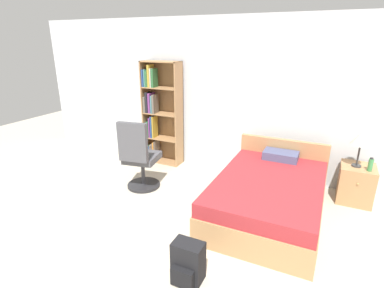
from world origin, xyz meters
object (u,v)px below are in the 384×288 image
bed (269,194)px  office_chair (139,158)px  nightstand (356,184)px  water_bottle (371,165)px  table_lamp (362,139)px  backpack_black (188,263)px  bookshelf (158,114)px

bed → office_chair: office_chair is taller
bed → nightstand: bearing=38.9°
nightstand → water_bottle: (0.12, -0.12, 0.36)m
nightstand → office_chair: bearing=-161.0°
table_lamp → water_bottle: 0.37m
bed → office_chair: 1.97m
bed → backpack_black: size_ratio=4.88×
bookshelf → nightstand: bearing=-1.6°
table_lamp → bed: bearing=-140.7°
office_chair → backpack_black: size_ratio=2.73×
bookshelf → table_lamp: (3.30, -0.11, 0.01)m
bed → water_bottle: bearing=32.0°
bookshelf → water_bottle: size_ratio=9.76×
bookshelf → backpack_black: (1.83, -2.50, -0.74)m
bed → table_lamp: size_ratio=3.87×
nightstand → water_bottle: bearing=-45.5°
bed → nightstand: 1.36m
table_lamp → water_bottle: bearing=-33.2°
water_bottle → backpack_black: size_ratio=0.47×
table_lamp → water_bottle: size_ratio=2.70×
water_bottle → backpack_black: water_bottle is taller
bed → water_bottle: size_ratio=10.46×
office_chair → bed: bearing=5.4°
table_lamp → bookshelf: bearing=178.1°
office_chair → table_lamp: office_chair is taller
office_chair → nightstand: office_chair is taller
bed → office_chair: bearing=-174.6°
bookshelf → nightstand: size_ratio=3.46×
office_chair → backpack_black: bearing=-42.6°
office_chair → backpack_black: office_chair is taller
bookshelf → nightstand: bookshelf is taller
table_lamp → water_bottle: table_lamp is taller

